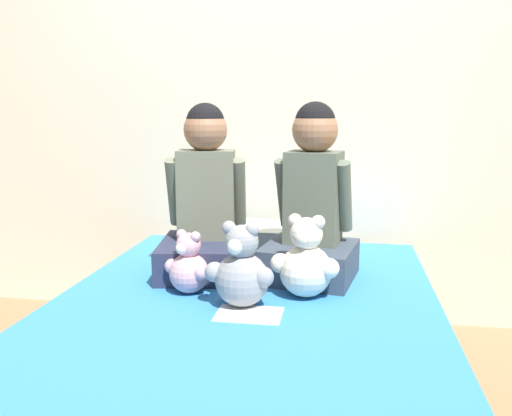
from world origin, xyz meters
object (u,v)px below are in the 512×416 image
child_on_left (206,209)px  teddy_bear_held_by_right_child (306,262)px  teddy_bear_held_by_left_child (189,267)px  teddy_bear_between_children (240,271)px  pillow_at_headboard (272,237)px  sign_card (249,314)px  child_on_right (312,206)px  bed (239,375)px

child_on_left → teddy_bear_held_by_right_child: bearing=-38.5°
teddy_bear_held_by_left_child → teddy_bear_between_children: size_ratio=0.79×
pillow_at_headboard → sign_card: pillow_at_headboard is taller
child_on_right → teddy_bear_held_by_left_child: child_on_right is taller
bed → teddy_bear_held_by_left_child: 0.41m
bed → teddy_bear_held_by_right_child: 0.44m
teddy_bear_between_children → pillow_at_headboard: teddy_bear_between_children is taller
bed → teddy_bear_held_by_right_child: teddy_bear_held_by_right_child is taller
bed → pillow_at_headboard: size_ratio=3.93×
pillow_at_headboard → child_on_right: bearing=-62.4°
bed → sign_card: bearing=-34.7°
bed → teddy_bear_held_by_right_child: bearing=41.6°
sign_card → child_on_left: bearing=119.5°
child_on_right → pillow_at_headboard: bearing=127.6°
teddy_bear_held_by_left_child → teddy_bear_between_children: bearing=-1.8°
teddy_bear_between_children → pillow_at_headboard: (0.00, 0.77, -0.07)m
child_on_left → teddy_bear_between_children: bearing=-68.7°
child_on_left → teddy_bear_held_by_left_child: size_ratio=2.96×
teddy_bear_held_by_left_child → teddy_bear_held_by_right_child: bearing=28.1°
child_on_left → child_on_right: (0.42, -0.00, 0.02)m
child_on_left → pillow_at_headboard: size_ratio=1.32×
teddy_bear_held_by_left_child → teddy_bear_held_by_right_child: 0.41m
child_on_left → teddy_bear_held_by_right_child: (0.42, -0.24, -0.13)m
child_on_left → teddy_bear_held_by_right_child: child_on_left is taller
child_on_left → sign_card: size_ratio=3.20×
child_on_right → pillow_at_headboard: 0.50m
child_on_right → teddy_bear_held_by_right_child: 0.29m
child_on_left → teddy_bear_held_by_left_child: (0.00, -0.27, -0.16)m
teddy_bear_held_by_right_child → sign_card: (-0.16, -0.21, -0.12)m
child_on_right → teddy_bear_between_children: (-0.21, -0.37, -0.16)m
child_on_left → child_on_right: 0.42m
teddy_bear_held_by_left_child → pillow_at_headboard: teddy_bear_held_by_left_child is taller
child_on_right → teddy_bear_held_by_right_child: bearing=-81.4°
bed → teddy_bear_held_by_left_child: bearing=144.5°
bed → child_on_left: 0.67m
bed → teddy_bear_between_children: (-0.00, 0.05, 0.34)m
child_on_left → bed: bearing=-71.2°
child_on_left → pillow_at_headboard: child_on_left is taller
pillow_at_headboard → teddy_bear_held_by_right_child: bearing=-72.5°
bed → child_on_left: (-0.22, 0.42, 0.48)m
teddy_bear_between_children → sign_card: (0.04, -0.08, -0.12)m
child_on_right → sign_card: bearing=-100.8°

